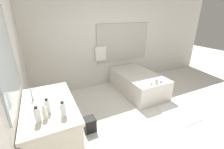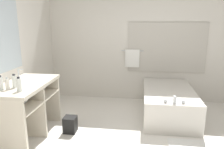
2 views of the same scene
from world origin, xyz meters
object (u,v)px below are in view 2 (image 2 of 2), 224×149
at_px(water_bottle_2, 14,81).
at_px(soap_dispenser, 7,84).
at_px(bathtub, 168,101).
at_px(waste_bin, 70,124).
at_px(water_bottle_3, 19,85).
at_px(water_bottle_1, 1,83).

relative_size(water_bottle_2, soap_dispenser, 1.08).
bearing_deg(soap_dispenser, water_bottle_2, 69.69).
distance_m(bathtub, waste_bin, 1.92).
relative_size(bathtub, water_bottle_2, 8.38).
height_order(bathtub, water_bottle_2, water_bottle_2).
distance_m(soap_dispenser, waste_bin, 1.20).
distance_m(bathtub, soap_dispenser, 2.85).
bearing_deg(water_bottle_2, waste_bin, 34.58).
height_order(water_bottle_2, water_bottle_3, water_bottle_3).
height_order(bathtub, water_bottle_1, water_bottle_1).
bearing_deg(bathtub, water_bottle_2, -149.84).
bearing_deg(bathtub, water_bottle_1, -148.51).
bearing_deg(water_bottle_1, bathtub, 31.49).
xyz_separation_m(water_bottle_1, water_bottle_2, (0.11, 0.14, -0.00)).
distance_m(bathtub, water_bottle_2, 2.76).
bearing_deg(water_bottle_2, water_bottle_3, -43.90).
distance_m(water_bottle_3, soap_dispenser, 0.21).
distance_m(water_bottle_1, water_bottle_3, 0.27).
bearing_deg(bathtub, waste_bin, -151.62).
xyz_separation_m(water_bottle_1, water_bottle_3, (0.27, -0.01, -0.00)).
bearing_deg(bathtub, soap_dispenser, -148.33).
relative_size(water_bottle_1, water_bottle_2, 1.05).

